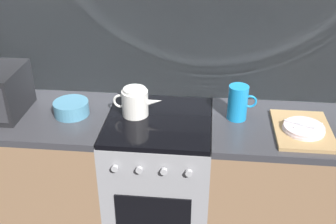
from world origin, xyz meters
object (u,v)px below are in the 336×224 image
Objects in this scene: stove_unit at (160,182)px; mixing_bowl at (71,108)px; pitcher at (238,102)px; dish_pile at (303,129)px; kettle at (135,102)px.

stove_unit is 4.50× the size of mixing_bowl.
pitcher reaches higher than stove_unit.
dish_pile is (0.34, -0.12, -0.08)m from pitcher.
mixing_bowl is 0.95m from pitcher.
dish_pile is at bearing -3.03° from mixing_bowl.
mixing_bowl is at bearing 179.05° from stove_unit.
stove_unit is 0.70m from mixing_bowl.
kettle is at bearing -178.38° from pitcher.
dish_pile reaches higher than stove_unit.
kettle is at bearing 5.32° from mixing_bowl.
kettle is 1.42× the size of mixing_bowl.
stove_unit is at bearing 175.63° from dish_pile.
kettle is 0.58m from pitcher.
mixing_bowl is at bearing -174.68° from kettle.
dish_pile is (1.29, -0.07, -0.02)m from mixing_bowl.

